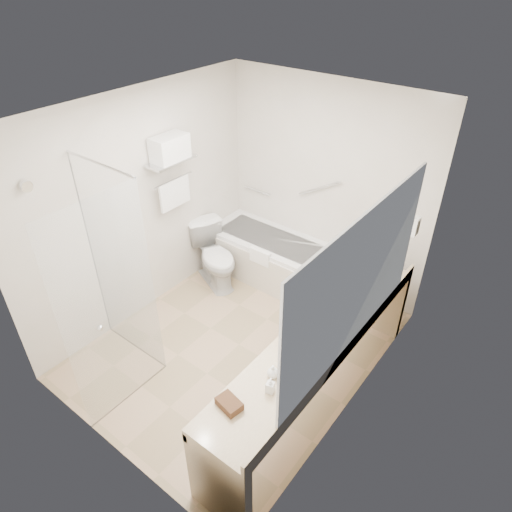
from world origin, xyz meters
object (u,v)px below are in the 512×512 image
Objects in this scene: bathtub at (270,257)px; vanity_counter at (318,354)px; amenity_basket at (229,404)px; water_bottle_left at (355,277)px; toilet at (215,257)px.

bathtub is 0.59× the size of vanity_counter.
vanity_counter reaches higher than amenity_basket.
water_bottle_left reaches higher than bathtub.
toilet is 2.66m from amenity_basket.
toilet is at bearing 134.67° from amenity_basket.
water_bottle_left is at bearing 97.54° from vanity_counter.
toilet reaches higher than bathtub.
amenity_basket reaches higher than bathtub.
vanity_counter is at bearing -89.25° from toilet.
toilet is (-0.45, -0.54, 0.11)m from bathtub.
bathtub is 9.47× the size of water_bottle_left.
vanity_counter is 15.99× the size of water_bottle_left.
amenity_basket is at bearing -97.96° from vanity_counter.
amenity_basket is 1.10× the size of water_bottle_left.
water_bottle_left is (-0.11, 0.84, 0.29)m from vanity_counter.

